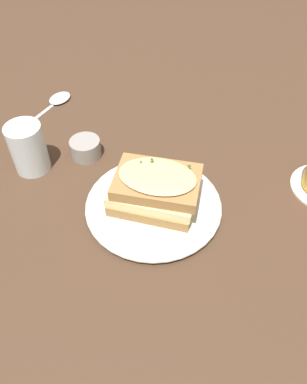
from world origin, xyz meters
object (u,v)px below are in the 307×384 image
(water_glass, at_px, (28,148))
(condiment_pot, at_px, (86,148))
(spoon, at_px, (57,100))
(dinner_plate, at_px, (154,205))
(sandwich, at_px, (155,189))

(water_glass, xyz_separation_m, condiment_pot, (0.04, -0.10, -0.03))
(spoon, distance_m, condiment_pot, 0.21)
(water_glass, bearing_deg, dinner_plate, -114.03)
(dinner_plate, xyz_separation_m, spoon, (0.33, 0.23, -0.00))
(dinner_plate, xyz_separation_m, water_glass, (0.10, 0.23, 0.04))
(water_glass, distance_m, spoon, 0.23)
(water_glass, bearing_deg, condiment_pot, -69.77)
(spoon, height_order, condiment_pot, condiment_pot)
(sandwich, relative_size, spoon, 1.03)
(dinner_plate, bearing_deg, sandwich, -57.69)
(spoon, bearing_deg, dinner_plate, -26.26)
(sandwich, bearing_deg, dinner_plate, 122.31)
(spoon, xyz_separation_m, condiment_pot, (-0.19, -0.09, 0.01))
(sandwich, distance_m, water_glass, 0.26)
(dinner_plate, relative_size, water_glass, 2.45)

